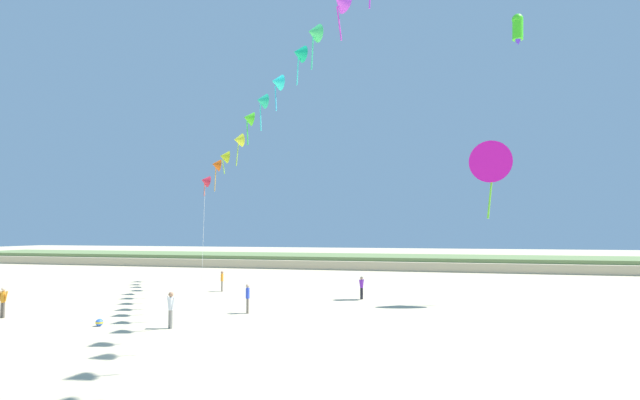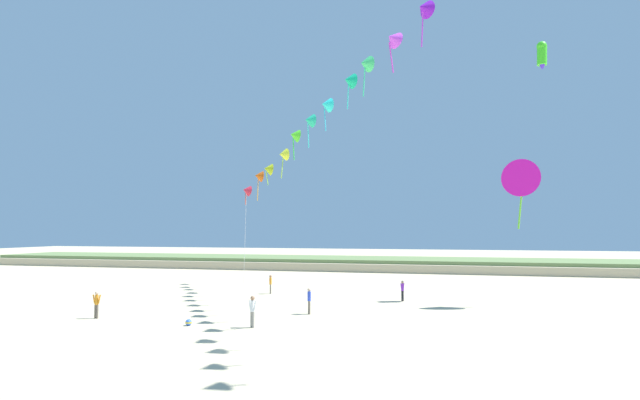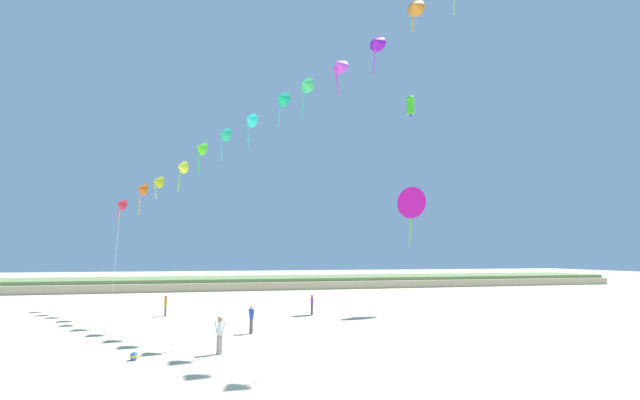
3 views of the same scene
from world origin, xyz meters
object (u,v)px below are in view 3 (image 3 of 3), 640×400
Objects in this scene: person_near_left at (251,317)px; beach_ball at (134,356)px; person_far_right at (220,332)px; large_kite_low_lead at (410,106)px; person_mid_center at (166,304)px; large_kite_mid_trail at (409,202)px; person_near_right at (312,303)px.

person_near_left reaches higher than beach_ball.
person_far_right is 0.75× the size of large_kite_low_lead.
beach_ball is (-22.07, -17.00, -19.53)m from large_kite_low_lead.
person_mid_center is at bearing 91.15° from beach_ball.
person_near_left is at bearing 69.55° from person_far_right.
large_kite_low_lead is 0.45× the size of large_kite_mid_trail.
large_kite_mid_trail is (13.91, 7.10, 8.29)m from person_near_left.
large_kite_mid_trail reaches higher than person_near_right.
large_kite_mid_trail is 24.90m from beach_ball.
person_near_left is 0.72× the size of large_kite_low_lead.
large_kite_low_lead is 11.66m from large_kite_mid_trail.
person_mid_center reaches higher than beach_ball.
large_kite_low_lead reaches higher than large_kite_mid_trail.
beach_ball is at bearing -130.71° from person_near_right.
person_near_right reaches higher than beach_ball.
large_kite_mid_trail is (8.55, -0.28, 8.36)m from person_near_right.
person_mid_center is 0.68× the size of large_kite_low_lead.
person_mid_center is at bearing 122.90° from person_near_left.
large_kite_low_lead is at bearing 42.27° from person_far_right.
beach_ball is (-5.62, -5.39, -0.79)m from person_near_left.
person_mid_center is 14.55m from beach_ball.
large_kite_mid_trail reaches higher than person_near_left.
person_mid_center is at bearing 105.81° from person_far_right.
large_kite_low_lead is at bearing 35.21° from person_near_left.
person_near_left is 9.12m from person_near_right.
person_near_left is 27.51m from large_kite_low_lead.
person_mid_center is 4.38× the size of beach_ball.
person_near_left is 17.68m from large_kite_mid_trail.
person_near_right is at bearing 59.77° from person_far_right.
person_far_right is 31.05m from large_kite_low_lead.
large_kite_low_lead is at bearing 6.30° from person_mid_center.
person_near_right is at bearing 49.29° from beach_ball.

